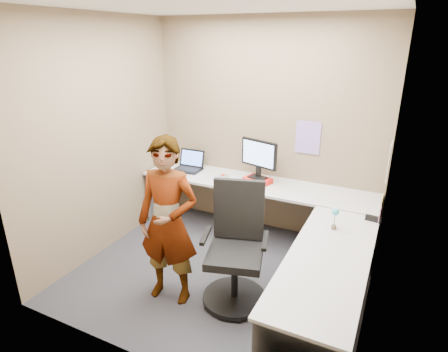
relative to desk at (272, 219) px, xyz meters
The scene contains 21 objects.
ground 0.83m from the desk, 138.54° to the right, with size 3.00×3.00×0.00m, color #252429.
wall_back 1.27m from the desk, 115.54° to the left, with size 3.00×3.00×0.00m, color #756548.
wall_right 1.36m from the desk, 19.95° to the right, with size 2.70×2.70×0.00m, color #756548.
wall_left 2.12m from the desk, 168.73° to the right, with size 2.70×2.70×0.00m, color #756548.
ceiling 2.19m from the desk, 138.54° to the right, with size 3.00×3.00×0.00m, color white.
desk is the anchor object (origin of this frame).
paper_ream 0.75m from the desk, 123.76° to the left, with size 0.32×0.23×0.06m, color red.
monitor 0.89m from the desk, 123.02° to the left, with size 0.50×0.21×0.48m.
laptop 1.59m from the desk, 154.80° to the left, with size 0.37×0.31×0.26m.
trackball_mouse 1.02m from the desk, 147.01° to the left, with size 0.12×0.08×0.07m.
origami 0.63m from the desk, 124.67° to the left, with size 0.10×0.10×0.06m, color white.
stapler 1.03m from the desk, ahead, with size 0.15×0.04×0.06m, color black.
flower 0.77m from the desk, 16.46° to the right, with size 0.07×0.07×0.22m.
calendar_purple 1.15m from the desk, 82.85° to the left, with size 0.30×0.01×0.40m, color #846BB7.
calendar_white 1.35m from the desk, 26.02° to the left, with size 0.01×0.28×0.38m, color white.
sticky_note_a 1.13m from the desk, ahead, with size 0.01×0.07×0.07m, color #F2E059.
sticky_note_b 1.10m from the desk, 11.49° to the left, with size 0.01×0.07×0.07m, color pink.
sticky_note_c 1.08m from the desk, ahead, with size 0.01×0.07×0.07m, color pink.
sticky_note_d 1.15m from the desk, 16.61° to the left, with size 0.01×0.07×0.07m, color #F2E059.
office_chair 0.68m from the desk, 100.51° to the right, with size 0.67×0.64×1.17m.
person 1.18m from the desk, 127.57° to the right, with size 0.60×0.39×1.64m, color #999399.
Camera 1 is at (1.57, -3.10, 2.44)m, focal length 30.00 mm.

